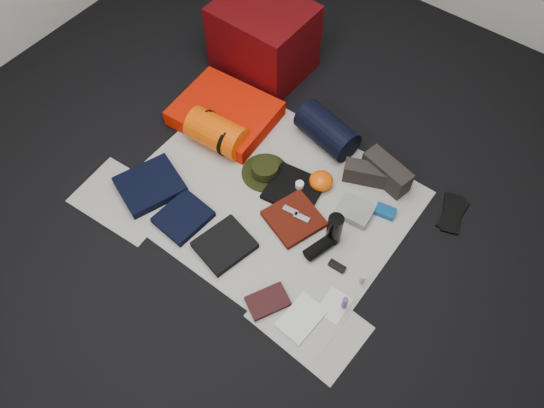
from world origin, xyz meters
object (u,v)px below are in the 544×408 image
Objects in this scene: stuff_sack at (217,133)px; paperback_book at (268,301)px; navy_duffel at (327,130)px; red_cabinet at (264,39)px; water_bottle at (334,229)px; compact_camera at (363,212)px; sleeping_pad at (225,113)px.

stuff_sack is 1.70× the size of paperback_book.
navy_duffel reaches higher than paperback_book.
water_bottle is at bearing -36.34° from red_cabinet.
water_bottle is 0.27m from compact_camera.
navy_duffel is 1.85× the size of paperback_book.
red_cabinet is at bearing 143.13° from water_bottle.
paperback_book is at bearing -59.46° from navy_duffel.
paperback_book is (0.93, -0.68, -0.09)m from stuff_sack.
stuff_sack is at bearing -177.78° from compact_camera.
red_cabinet reaches higher than compact_camera.
red_cabinet reaches higher than navy_duffel.
sleeping_pad is 0.22m from stuff_sack.
navy_duffel is at bearing 21.19° from sleeping_pad.
water_bottle is at bearing 111.02° from paperback_book.
compact_camera is at bearing 6.19° from stuff_sack.
water_bottle is (1.09, -0.33, 0.06)m from sleeping_pad.
stuff_sack is at bearing 171.40° from paperback_book.
stuff_sack is at bearing 171.93° from water_bottle.
water_bottle is 1.99× the size of compact_camera.
navy_duffel reaches higher than compact_camera.
sleeping_pad is at bearing 162.99° from water_bottle.
paperback_book is (1.12, -1.43, -0.23)m from red_cabinet.
paperback_book is (1.02, -0.87, -0.04)m from sleeping_pad.
stuff_sack is 3.28× the size of compact_camera.
compact_camera is at bearing -3.99° from sleeping_pad.
paperback_book is (0.38, -1.12, -0.09)m from navy_duffel.
compact_camera is at bearing -26.72° from red_cabinet.
navy_duffel is (0.64, 0.25, 0.05)m from sleeping_pad.
compact_camera is at bearing 78.71° from water_bottle.
sleeping_pad reaches higher than paperback_book.
sleeping_pad is 0.69m from navy_duffel.
red_cabinet reaches higher than water_bottle.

